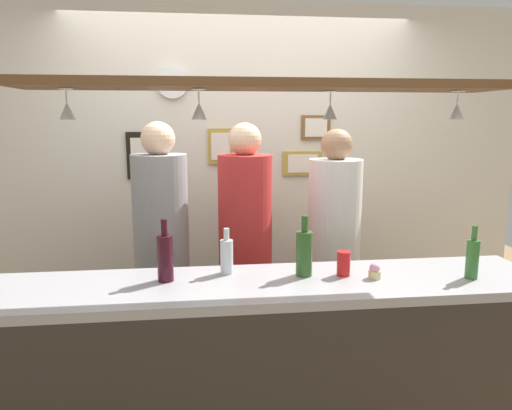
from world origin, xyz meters
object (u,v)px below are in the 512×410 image
object	(u,v)px
wall_clock	(172,83)
person_right_white_patterned_shirt	(334,234)
cupcake	(375,271)
person_middle_red_shirt	(245,233)
bottle_soda_clear	(227,255)
person_left_grey_shirt	(161,234)
picture_frame_upper_small	(316,128)
picture_frame_crest	(220,146)
picture_frame_lower_pair	(303,163)
bottle_wine_dark_red	(165,257)
drink_can	(344,264)
picture_frame_caricature	(145,156)
bottle_champagne_green	(304,252)
bottle_beer_green_import	(472,258)

from	to	relation	value
wall_clock	person_right_white_patterned_shirt	bearing A→B (deg)	-30.03
cupcake	wall_clock	world-z (taller)	wall_clock
wall_clock	cupcake	bearing A→B (deg)	-54.74
person_middle_red_shirt	bottle_soda_clear	distance (m)	0.68
person_left_grey_shirt	picture_frame_upper_small	size ratio (longest dim) A/B	8.00
picture_frame_crest	picture_frame_lower_pair	xyz separation A→B (m)	(0.62, 0.00, -0.13)
bottle_wine_dark_red	picture_frame_upper_small	world-z (taller)	picture_frame_upper_small
drink_can	picture_frame_caricature	bearing A→B (deg)	128.30
picture_frame_caricature	person_right_white_patterned_shirt	bearing A→B (deg)	-25.87
picture_frame_crest	picture_frame_caricature	world-z (taller)	picture_frame_crest
picture_frame_crest	picture_frame_lower_pair	size ratio (longest dim) A/B	0.87
bottle_champagne_green	drink_can	bearing A→B (deg)	-7.61
picture_frame_lower_pair	cupcake	bearing A→B (deg)	-88.09
person_right_white_patterned_shirt	bottle_soda_clear	size ratio (longest dim) A/B	7.44
cupcake	picture_frame_caricature	world-z (taller)	picture_frame_caricature
bottle_champagne_green	picture_frame_upper_small	bearing A→B (deg)	74.24
person_middle_red_shirt	picture_frame_upper_small	bearing A→B (deg)	45.56
picture_frame_crest	picture_frame_caricature	xyz separation A→B (m)	(-0.55, 0.00, -0.06)
bottle_wine_dark_red	drink_can	distance (m)	0.86
person_right_white_patterned_shirt	picture_frame_caricature	xyz separation A→B (m)	(-1.25, 0.61, 0.48)
cupcake	wall_clock	bearing A→B (deg)	125.26
bottle_champagne_green	picture_frame_lower_pair	size ratio (longest dim) A/B	1.00
drink_can	picture_frame_crest	bearing A→B (deg)	111.20
bottle_champagne_green	picture_frame_caricature	bearing A→B (deg)	123.50
person_middle_red_shirt	picture_frame_crest	distance (m)	0.80
cupcake	picture_frame_crest	size ratio (longest dim) A/B	0.30
picture_frame_upper_small	picture_frame_crest	distance (m)	0.73
cupcake	wall_clock	size ratio (longest dim) A/B	0.35
drink_can	picture_frame_upper_small	bearing A→B (deg)	82.23
person_middle_red_shirt	picture_frame_crest	bearing A→B (deg)	101.30
picture_frame_upper_small	picture_frame_lower_pair	world-z (taller)	picture_frame_upper_small
bottle_champagne_green	bottle_soda_clear	xyz separation A→B (m)	(-0.37, 0.08, -0.03)
bottle_champagne_green	cupcake	xyz separation A→B (m)	(0.33, -0.09, -0.08)
bottle_wine_dark_red	picture_frame_lower_pair	distance (m)	1.67
bottle_wine_dark_red	picture_frame_caricature	bearing A→B (deg)	99.23
person_left_grey_shirt	bottle_soda_clear	bearing A→B (deg)	-60.76
cupcake	person_right_white_patterned_shirt	bearing A→B (deg)	87.55
cupcake	picture_frame_caricature	size ratio (longest dim) A/B	0.23
bottle_soda_clear	drink_can	world-z (taller)	bottle_soda_clear
bottle_beer_green_import	bottle_wine_dark_red	size ratio (longest dim) A/B	0.87
picture_frame_lower_pair	person_middle_red_shirt	bearing A→B (deg)	-129.39
cupcake	picture_frame_lower_pair	size ratio (longest dim) A/B	0.26
wall_clock	picture_frame_caricature	bearing A→B (deg)	178.32
person_left_grey_shirt	picture_frame_lower_pair	world-z (taller)	person_left_grey_shirt
bottle_beer_green_import	picture_frame_upper_small	xyz separation A→B (m)	(-0.41, 1.48, 0.59)
bottle_beer_green_import	picture_frame_caricature	size ratio (longest dim) A/B	0.76
person_right_white_patterned_shirt	picture_frame_lower_pair	xyz separation A→B (m)	(-0.08, 0.61, 0.41)
picture_frame_caricature	person_left_grey_shirt	bearing A→B (deg)	-76.55
bottle_champagne_green	bottle_wine_dark_red	distance (m)	0.67
picture_frame_crest	picture_frame_caricature	bearing A→B (deg)	180.00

